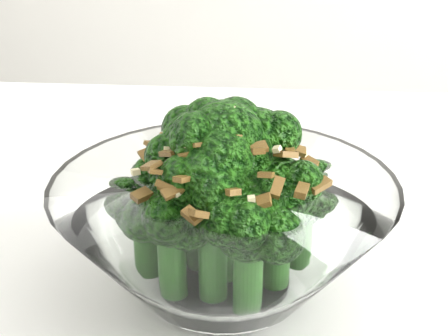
# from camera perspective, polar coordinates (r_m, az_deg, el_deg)

# --- Properties ---
(table) EXTENTS (1.33, 1.02, 0.75)m
(table) POSITION_cam_1_polar(r_m,az_deg,el_deg) (0.59, 16.70, -12.44)
(table) COLOR white
(table) RESTS_ON ground
(broccoli_dish) EXTENTS (0.23, 0.23, 0.14)m
(broccoli_dish) POSITION_cam_1_polar(r_m,az_deg,el_deg) (0.46, -0.03, -4.59)
(broccoli_dish) COLOR white
(broccoli_dish) RESTS_ON table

